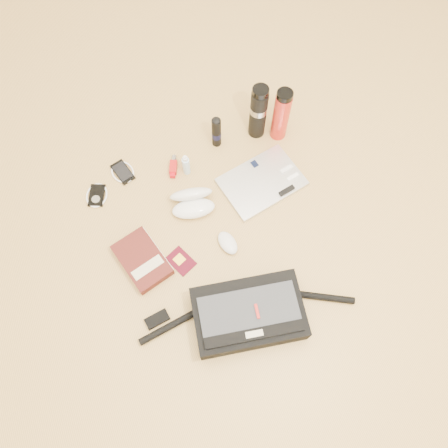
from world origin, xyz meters
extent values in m
plane|color=tan|center=(0.00, 0.00, 0.00)|extent=(4.00, 4.00, 0.00)
cube|color=black|center=(-0.06, -0.28, 0.05)|extent=(0.43, 0.32, 0.10)
cube|color=#303238|center=(-0.06, -0.29, 0.10)|extent=(0.38, 0.24, 0.01)
cube|color=black|center=(-0.07, -0.36, 0.10)|extent=(0.35, 0.11, 0.01)
cube|color=beige|center=(-0.07, -0.36, 0.10)|extent=(0.06, 0.03, 0.01)
cube|color=#AE1811|center=(-0.03, -0.29, 0.10)|extent=(0.02, 0.05, 0.01)
cylinder|color=black|center=(-0.34, -0.20, 0.01)|extent=(0.25, 0.05, 0.03)
cylinder|color=black|center=(0.23, -0.32, 0.01)|extent=(0.23, 0.14, 0.03)
cube|color=black|center=(-0.37, -0.16, 0.01)|extent=(0.09, 0.05, 0.02)
cube|color=silver|center=(0.22, 0.22, 0.01)|extent=(0.36, 0.28, 0.02)
cube|color=black|center=(0.23, 0.31, 0.02)|extent=(0.03, 0.04, 0.00)
cube|color=silver|center=(0.34, 0.23, 0.03)|extent=(0.06, 0.03, 0.01)
cube|color=white|center=(0.35, 0.19, 0.03)|extent=(0.06, 0.03, 0.01)
cube|color=black|center=(0.30, 0.14, 0.03)|extent=(0.07, 0.03, 0.01)
cube|color=#491612|center=(-0.35, 0.08, 0.02)|extent=(0.20, 0.26, 0.04)
cube|color=beige|center=(-0.28, 0.09, 0.02)|extent=(0.06, 0.21, 0.03)
cube|color=beige|center=(-0.34, 0.03, 0.04)|extent=(0.13, 0.07, 0.00)
cube|color=#440411|center=(-0.21, 0.02, 0.00)|extent=(0.11, 0.13, 0.00)
cube|color=gold|center=(-0.22, 0.03, 0.00)|extent=(0.05, 0.05, 0.00)
ellipsoid|color=silver|center=(-0.01, 0.02, 0.02)|extent=(0.08, 0.12, 0.03)
ellipsoid|color=white|center=(-0.09, 0.21, 0.03)|extent=(0.19, 0.12, 0.05)
ellipsoid|color=white|center=(-0.08, 0.26, 0.05)|extent=(0.19, 0.13, 0.10)
ellipsoid|color=black|center=(-0.12, 0.21, 0.03)|extent=(0.05, 0.04, 0.02)
ellipsoid|color=black|center=(-0.05, 0.20, 0.03)|extent=(0.05, 0.04, 0.02)
cylinder|color=black|center=(-0.09, 0.21, 0.03)|extent=(0.03, 0.01, 0.01)
cube|color=black|center=(-0.44, 0.43, 0.01)|extent=(0.10, 0.12, 0.01)
cylinder|color=#ACACAF|center=(-0.45, 0.41, 0.01)|extent=(0.05, 0.05, 0.00)
torus|color=white|center=(-0.44, 0.43, 0.01)|extent=(0.12, 0.12, 0.01)
cube|color=black|center=(-0.31, 0.49, 0.01)|extent=(0.09, 0.13, 0.01)
cube|color=black|center=(-0.31, 0.49, 0.01)|extent=(0.07, 0.10, 0.00)
torus|color=white|center=(-0.31, 0.49, 0.01)|extent=(0.11, 0.11, 0.01)
cube|color=#AF1513|center=(-0.10, 0.43, 0.01)|extent=(0.05, 0.07, 0.03)
cube|color=#BC0914|center=(-0.11, 0.39, 0.01)|extent=(0.03, 0.03, 0.02)
cylinder|color=#A3A2A5|center=(-0.08, 0.46, 0.01)|extent=(0.03, 0.04, 0.02)
cylinder|color=#B5DDF8|center=(-0.05, 0.39, 0.05)|extent=(0.04, 0.04, 0.09)
cylinder|color=white|center=(-0.05, 0.39, 0.10)|extent=(0.02, 0.02, 0.02)
cylinder|color=silver|center=(-0.05, 0.39, 0.12)|extent=(0.01, 0.01, 0.01)
cylinder|color=black|center=(0.13, 0.48, 0.08)|extent=(0.04, 0.04, 0.16)
cylinder|color=black|center=(0.13, 0.48, 0.06)|extent=(0.04, 0.04, 0.03)
ellipsoid|color=black|center=(0.13, 0.48, 0.16)|extent=(0.04, 0.04, 0.02)
cylinder|color=black|center=(0.31, 0.47, 0.13)|extent=(0.09, 0.09, 0.26)
cylinder|color=#9D9D9F|center=(0.31, 0.47, 0.16)|extent=(0.09, 0.09, 0.03)
cylinder|color=black|center=(0.31, 0.47, 0.27)|extent=(0.09, 0.09, 0.03)
cylinder|color=red|center=(0.40, 0.42, 0.12)|extent=(0.09, 0.09, 0.25)
cylinder|color=black|center=(0.40, 0.42, 0.26)|extent=(0.08, 0.08, 0.03)
camera|label=1|loc=(-0.27, -0.55, 1.63)|focal=35.00mm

